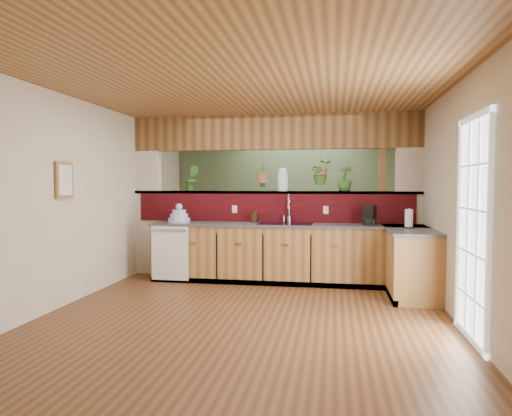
% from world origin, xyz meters
% --- Properties ---
extents(ground, '(4.60, 7.00, 0.01)m').
position_xyz_m(ground, '(0.00, 0.00, 0.00)').
color(ground, brown).
rests_on(ground, ground).
extents(ceiling, '(4.60, 7.00, 0.01)m').
position_xyz_m(ceiling, '(0.00, 0.00, 2.60)').
color(ceiling, brown).
rests_on(ceiling, ground).
extents(wall_back, '(4.60, 0.02, 2.60)m').
position_xyz_m(wall_back, '(0.00, 3.50, 1.30)').
color(wall_back, beige).
rests_on(wall_back, ground).
extents(wall_front, '(4.60, 0.02, 2.60)m').
position_xyz_m(wall_front, '(0.00, -3.50, 1.30)').
color(wall_front, beige).
rests_on(wall_front, ground).
extents(wall_left, '(0.02, 7.00, 2.60)m').
position_xyz_m(wall_left, '(-2.30, 0.00, 1.30)').
color(wall_left, beige).
rests_on(wall_left, ground).
extents(wall_right, '(0.02, 7.00, 2.60)m').
position_xyz_m(wall_right, '(2.30, 0.00, 1.30)').
color(wall_right, beige).
rests_on(wall_right, ground).
extents(pass_through_partition, '(4.60, 0.21, 2.60)m').
position_xyz_m(pass_through_partition, '(0.03, 1.35, 1.19)').
color(pass_through_partition, beige).
rests_on(pass_through_partition, ground).
extents(pass_through_ledge, '(4.60, 0.21, 0.04)m').
position_xyz_m(pass_through_ledge, '(0.00, 1.35, 1.37)').
color(pass_through_ledge, brown).
rests_on(pass_through_ledge, ground).
extents(header_beam, '(4.60, 0.15, 0.55)m').
position_xyz_m(header_beam, '(0.00, 1.35, 2.33)').
color(header_beam, brown).
rests_on(header_beam, ground).
extents(sage_backwall, '(4.55, 0.02, 2.55)m').
position_xyz_m(sage_backwall, '(0.00, 3.48, 1.30)').
color(sage_backwall, '#586F4C').
rests_on(sage_backwall, ground).
extents(countertop, '(4.14, 1.52, 0.90)m').
position_xyz_m(countertop, '(0.84, 0.87, 0.45)').
color(countertop, olive).
rests_on(countertop, ground).
extents(dishwasher, '(0.58, 0.03, 0.82)m').
position_xyz_m(dishwasher, '(-1.48, 0.66, 0.46)').
color(dishwasher, white).
rests_on(dishwasher, ground).
extents(navy_sink, '(0.82, 0.50, 0.18)m').
position_xyz_m(navy_sink, '(0.25, 0.98, 0.82)').
color(navy_sink, black).
rests_on(navy_sink, countertop).
extents(french_door, '(0.06, 1.02, 2.16)m').
position_xyz_m(french_door, '(2.27, -1.30, 1.05)').
color(french_door, white).
rests_on(french_door, ground).
extents(framed_print, '(0.04, 0.35, 0.45)m').
position_xyz_m(framed_print, '(-2.27, -0.80, 1.55)').
color(framed_print, olive).
rests_on(framed_print, wall_left).
extents(faucet, '(0.19, 0.20, 0.45)m').
position_xyz_m(faucet, '(0.28, 1.13, 1.14)').
color(faucet, '#B7B7B2').
rests_on(faucet, countertop).
extents(dish_stack, '(0.34, 0.34, 0.30)m').
position_xyz_m(dish_stack, '(-1.41, 0.91, 0.99)').
color(dish_stack, '#A1ACD1').
rests_on(dish_stack, countertop).
extents(soap_dispenser, '(0.11, 0.11, 0.20)m').
position_xyz_m(soap_dispenser, '(-0.24, 1.12, 1.00)').
color(soap_dispenser, '#3D2916').
rests_on(soap_dispenser, countertop).
extents(coffee_maker, '(0.16, 0.26, 0.29)m').
position_xyz_m(coffee_maker, '(1.49, 0.96, 1.03)').
color(coffee_maker, black).
rests_on(coffee_maker, countertop).
extents(paper_towel, '(0.13, 0.13, 0.28)m').
position_xyz_m(paper_towel, '(1.99, 0.59, 1.03)').
color(paper_towel, black).
rests_on(paper_towel, countertop).
extents(glass_jar, '(0.17, 0.17, 0.37)m').
position_xyz_m(glass_jar, '(0.16, 1.35, 1.58)').
color(glass_jar, silver).
rests_on(glass_jar, pass_through_ledge).
extents(ledge_plant_left, '(0.28, 0.26, 0.42)m').
position_xyz_m(ledge_plant_left, '(-1.34, 1.35, 1.60)').
color(ledge_plant_left, '#2B5A1F').
rests_on(ledge_plant_left, pass_through_ledge).
extents(ledge_plant_right, '(0.25, 0.25, 0.40)m').
position_xyz_m(ledge_plant_right, '(1.13, 1.35, 1.59)').
color(ledge_plant_right, '#2B5A1F').
rests_on(ledge_plant_right, pass_through_ledge).
extents(hanging_plant_a, '(0.20, 0.17, 0.53)m').
position_xyz_m(hanging_plant_a, '(-0.17, 1.35, 1.75)').
color(hanging_plant_a, brown).
rests_on(hanging_plant_a, header_beam).
extents(hanging_plant_b, '(0.37, 0.33, 0.48)m').
position_xyz_m(hanging_plant_b, '(0.77, 1.35, 1.84)').
color(hanging_plant_b, brown).
rests_on(hanging_plant_b, header_beam).
extents(shelving_console, '(1.41, 0.68, 0.91)m').
position_xyz_m(shelving_console, '(-0.50, 3.25, 0.50)').
color(shelving_console, black).
rests_on(shelving_console, ground).
extents(shelf_plant_a, '(0.23, 0.18, 0.38)m').
position_xyz_m(shelf_plant_a, '(-1.12, 3.25, 1.14)').
color(shelf_plant_a, '#2B5A1F').
rests_on(shelf_plant_a, shelving_console).
extents(shelf_plant_b, '(0.35, 0.35, 0.51)m').
position_xyz_m(shelf_plant_b, '(-0.07, 3.25, 1.21)').
color(shelf_plant_b, '#2B5A1F').
rests_on(shelf_plant_b, shelving_console).
extents(floor_plant, '(0.66, 0.59, 0.67)m').
position_xyz_m(floor_plant, '(1.27, 2.78, 0.33)').
color(floor_plant, '#2B5A1F').
rests_on(floor_plant, ground).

